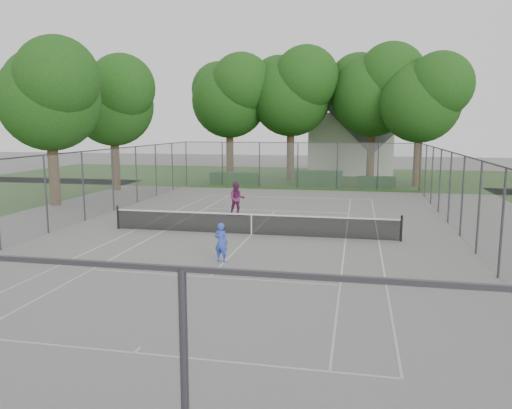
% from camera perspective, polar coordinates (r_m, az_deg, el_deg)
% --- Properties ---
extents(ground, '(120.00, 120.00, 0.00)m').
position_cam_1_polar(ground, '(22.13, -0.52, -3.47)').
color(ground, slate).
rests_on(ground, ground).
extents(grass_far, '(60.00, 20.00, 0.00)m').
position_cam_1_polar(grass_far, '(47.59, 6.06, 3.19)').
color(grass_far, '#244914').
rests_on(grass_far, ground).
extents(court_markings, '(11.03, 23.83, 0.01)m').
position_cam_1_polar(court_markings, '(22.13, -0.52, -3.45)').
color(court_markings, silver).
rests_on(court_markings, ground).
extents(tennis_net, '(12.87, 0.10, 1.10)m').
position_cam_1_polar(tennis_net, '(22.03, -0.52, -2.17)').
color(tennis_net, black).
rests_on(tennis_net, ground).
extents(perimeter_fence, '(18.08, 34.08, 3.52)m').
position_cam_1_polar(perimeter_fence, '(21.81, -0.53, 1.18)').
color(perimeter_fence, '#38383D').
rests_on(perimeter_fence, ground).
extents(tree_far_left, '(7.65, 6.99, 11.00)m').
position_cam_1_polar(tree_far_left, '(45.19, -2.96, 12.52)').
color(tree_far_left, '#3D2816').
rests_on(tree_far_left, ground).
extents(tree_far_midleft, '(7.97, 7.28, 11.46)m').
position_cam_1_polar(tree_far_midleft, '(44.35, 4.15, 12.99)').
color(tree_far_midleft, '#3D2816').
rests_on(tree_far_midleft, ground).
extents(tree_far_midright, '(7.99, 7.30, 11.49)m').
position_cam_1_polar(tree_far_midright, '(43.95, 13.36, 12.83)').
color(tree_far_midright, '#3D2816').
rests_on(tree_far_midright, ground).
extents(tree_far_right, '(7.16, 6.54, 10.30)m').
position_cam_1_polar(tree_far_right, '(41.40, 18.44, 11.73)').
color(tree_far_right, '#3D2816').
rests_on(tree_far_right, ground).
extents(tree_side_back, '(6.83, 6.24, 9.82)m').
position_cam_1_polar(tree_side_back, '(38.63, -16.00, 11.58)').
color(tree_side_back, '#3D2816').
rests_on(tree_side_back, ground).
extents(tree_side_front, '(6.82, 6.22, 9.80)m').
position_cam_1_polar(tree_side_front, '(32.31, -22.54, 11.80)').
color(tree_side_front, '#3D2816').
rests_on(tree_side_front, ground).
extents(hedge_left, '(3.96, 1.19, 0.99)m').
position_cam_1_polar(hedge_left, '(40.95, -2.44, 2.99)').
color(hedge_left, '#143F14').
rests_on(hedge_left, ground).
extents(hedge_mid, '(3.90, 1.11, 1.22)m').
position_cam_1_polar(hedge_mid, '(40.09, 7.07, 2.97)').
color(hedge_mid, '#143F14').
rests_on(hedge_mid, ground).
extents(hedge_right, '(2.89, 1.06, 0.87)m').
position_cam_1_polar(hedge_right, '(39.94, 13.55, 2.50)').
color(hedge_right, '#143F14').
rests_on(hedge_right, ground).
extents(house, '(8.00, 6.20, 9.96)m').
position_cam_1_polar(house, '(51.10, 10.82, 7.98)').
color(house, beige).
rests_on(house, ground).
extents(girl_player, '(0.57, 0.44, 1.41)m').
position_cam_1_polar(girl_player, '(17.69, -4.00, -4.34)').
color(girl_player, blue).
rests_on(girl_player, ground).
extents(woman_player, '(1.05, 0.93, 1.80)m').
position_cam_1_polar(woman_player, '(26.73, -2.19, 0.65)').
color(woman_player, '#6C2452').
rests_on(woman_player, ground).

